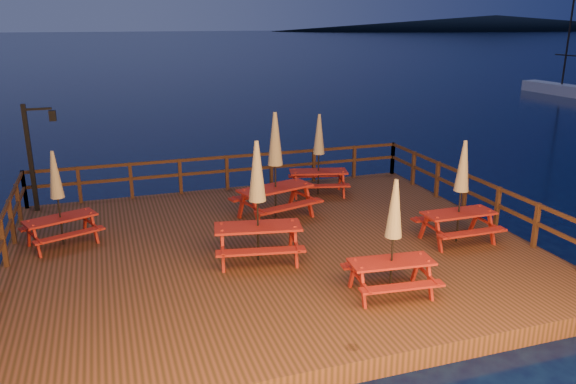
% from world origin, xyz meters
% --- Properties ---
extents(ground, '(500.00, 500.00, 0.00)m').
position_xyz_m(ground, '(0.00, 0.00, 0.00)').
color(ground, black).
rests_on(ground, ground).
extents(deck, '(12.00, 10.00, 0.40)m').
position_xyz_m(deck, '(0.00, 0.00, 0.20)').
color(deck, '#3E2A14').
rests_on(deck, ground).
extents(deck_piles, '(11.44, 9.44, 1.40)m').
position_xyz_m(deck_piles, '(0.00, 0.00, -0.30)').
color(deck_piles, '#3A2912').
rests_on(deck_piles, ground).
extents(railing, '(11.80, 9.75, 1.10)m').
position_xyz_m(railing, '(0.00, 1.78, 1.16)').
color(railing, '#3A2912').
rests_on(railing, deck).
extents(lamp_post, '(0.85, 0.18, 3.00)m').
position_xyz_m(lamp_post, '(-5.39, 4.55, 2.20)').
color(lamp_post, black).
rests_on(lamp_post, deck).
extents(headland_right, '(230.40, 86.40, 7.00)m').
position_xyz_m(headland_right, '(185.00, 230.00, 3.50)').
color(headland_right, black).
rests_on(headland_right, ground).
extents(sailboat, '(1.60, 7.97, 11.78)m').
position_xyz_m(sailboat, '(29.80, 21.83, 0.39)').
color(sailboat, silver).
rests_on(sailboat, ground).
extents(picnic_table_0, '(1.75, 1.44, 2.50)m').
position_xyz_m(picnic_table_0, '(4.34, -1.18, 1.70)').
color(picnic_table_0, maroon).
rests_on(picnic_table_0, deck).
extents(picnic_table_1, '(1.98, 1.82, 2.30)m').
position_xyz_m(picnic_table_1, '(-4.73, 1.62, 1.60)').
color(picnic_table_1, maroon).
rests_on(picnic_table_1, deck).
extents(picnic_table_2, '(2.40, 2.16, 2.88)m').
position_xyz_m(picnic_table_2, '(0.67, 1.84, 1.90)').
color(picnic_table_2, maroon).
rests_on(picnic_table_2, deck).
extents(picnic_table_3, '(2.03, 1.80, 2.48)m').
position_xyz_m(picnic_table_3, '(2.54, 3.44, 1.69)').
color(picnic_table_3, maroon).
rests_on(picnic_table_3, deck).
extents(picnic_table_4, '(1.76, 1.50, 2.34)m').
position_xyz_m(picnic_table_4, '(1.50, -3.09, 1.62)').
color(picnic_table_4, maroon).
rests_on(picnic_table_4, deck).
extents(picnic_table_5, '(2.16, 1.88, 2.73)m').
position_xyz_m(picnic_table_5, '(-0.53, -0.72, 1.82)').
color(picnic_table_5, maroon).
rests_on(picnic_table_5, deck).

